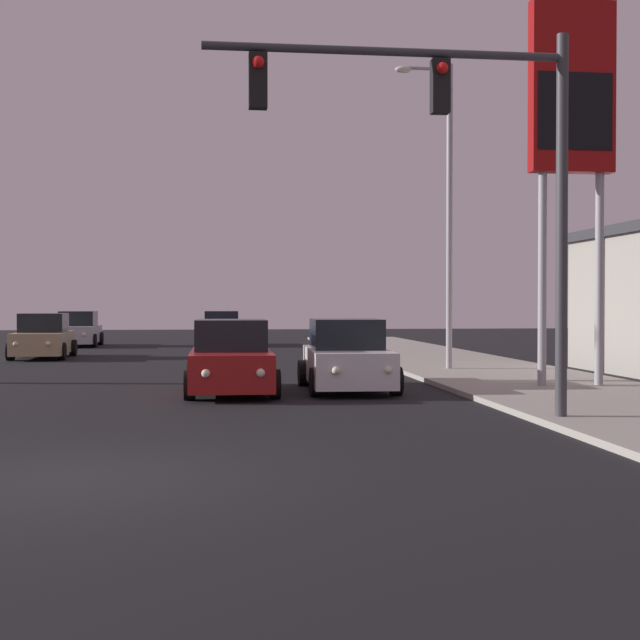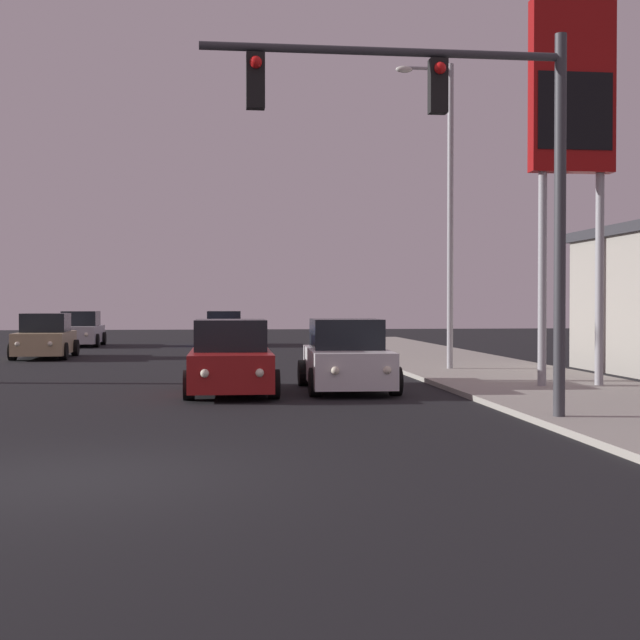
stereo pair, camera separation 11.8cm
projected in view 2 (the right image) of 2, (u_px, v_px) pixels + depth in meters
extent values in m
plane|color=black|center=(75.00, 478.00, 10.42)|extent=(120.00, 120.00, 0.00)
cube|color=#9E998E|center=(544.00, 386.00, 21.45)|extent=(5.00, 60.00, 0.12)
cube|color=tan|center=(45.00, 343.00, 33.33)|extent=(1.93, 4.26, 0.80)
cube|color=black|center=(46.00, 323.00, 33.47)|extent=(1.66, 2.05, 0.70)
cylinder|color=black|center=(13.00, 352.00, 31.94)|extent=(0.24, 0.64, 0.64)
cylinder|color=black|center=(64.00, 351.00, 32.15)|extent=(0.24, 0.64, 0.64)
cylinder|color=black|center=(28.00, 348.00, 34.53)|extent=(0.24, 0.64, 0.64)
cylinder|color=black|center=(75.00, 348.00, 34.73)|extent=(0.24, 0.64, 0.64)
sphere|color=#F2EACC|center=(17.00, 344.00, 31.16)|extent=(0.18, 0.18, 0.18)
sphere|color=#F2EACC|center=(50.00, 344.00, 31.29)|extent=(0.18, 0.18, 0.18)
cube|color=navy|center=(224.00, 334.00, 43.45)|extent=(1.94, 4.26, 0.80)
cube|color=black|center=(224.00, 318.00, 43.59)|extent=(1.67, 2.05, 0.70)
cylinder|color=black|center=(205.00, 340.00, 42.06)|extent=(0.24, 0.64, 0.64)
cylinder|color=black|center=(244.00, 340.00, 42.27)|extent=(0.24, 0.64, 0.64)
cylinder|color=black|center=(206.00, 338.00, 44.65)|extent=(0.24, 0.64, 0.64)
cylinder|color=black|center=(242.00, 338.00, 44.86)|extent=(0.24, 0.64, 0.64)
sphere|color=#F2EACC|center=(213.00, 334.00, 41.28)|extent=(0.18, 0.18, 0.18)
sphere|color=#F2EACC|center=(237.00, 334.00, 41.41)|extent=(0.18, 0.18, 0.18)
cube|color=silver|center=(347.00, 366.00, 20.95)|extent=(1.96, 4.27, 0.80)
cube|color=black|center=(346.00, 334.00, 21.08)|extent=(1.68, 2.06, 0.70)
cylinder|color=black|center=(315.00, 382.00, 19.55)|extent=(0.24, 0.64, 0.64)
cylinder|color=black|center=(395.00, 381.00, 19.76)|extent=(0.24, 0.64, 0.64)
cylinder|color=black|center=(303.00, 373.00, 22.14)|extent=(0.24, 0.64, 0.64)
cylinder|color=black|center=(375.00, 372.00, 22.35)|extent=(0.24, 0.64, 0.64)
sphere|color=#F2EACC|center=(335.00, 371.00, 18.77)|extent=(0.18, 0.18, 0.18)
sphere|color=#F2EACC|center=(387.00, 370.00, 18.90)|extent=(0.18, 0.18, 0.18)
cube|color=#B7B7BC|center=(81.00, 334.00, 42.63)|extent=(1.83, 4.21, 0.80)
cube|color=black|center=(81.00, 318.00, 42.76)|extent=(1.62, 2.01, 0.70)
cylinder|color=black|center=(57.00, 341.00, 41.23)|extent=(0.24, 0.64, 0.64)
cylinder|color=black|center=(96.00, 341.00, 41.44)|extent=(0.24, 0.64, 0.64)
cylinder|color=black|center=(66.00, 339.00, 43.82)|extent=(0.24, 0.64, 0.64)
cylinder|color=black|center=(103.00, 338.00, 44.03)|extent=(0.24, 0.64, 0.64)
sphere|color=#F2EACC|center=(61.00, 335.00, 40.46)|extent=(0.18, 0.18, 0.18)
sphere|color=#F2EACC|center=(86.00, 335.00, 40.58)|extent=(0.18, 0.18, 0.18)
cube|color=maroon|center=(231.00, 368.00, 20.21)|extent=(1.85, 4.22, 0.80)
cube|color=black|center=(231.00, 335.00, 20.35)|extent=(1.62, 2.02, 0.70)
cylinder|color=black|center=(189.00, 385.00, 18.82)|extent=(0.24, 0.64, 0.64)
cylinder|color=black|center=(274.00, 384.00, 19.03)|extent=(0.24, 0.64, 0.64)
cylinder|color=black|center=(192.00, 375.00, 21.41)|extent=(0.24, 0.64, 0.64)
cylinder|color=black|center=(267.00, 375.00, 21.61)|extent=(0.24, 0.64, 0.64)
sphere|color=#F2EACC|center=(205.00, 373.00, 18.04)|extent=(0.18, 0.18, 0.18)
sphere|color=#F2EACC|center=(260.00, 373.00, 18.17)|extent=(0.18, 0.18, 0.18)
cylinder|color=#38383D|center=(560.00, 226.00, 15.13)|extent=(0.20, 0.20, 6.50)
cylinder|color=#38383D|center=(384.00, 52.00, 14.72)|extent=(6.08, 0.14, 0.14)
cube|color=black|center=(438.00, 86.00, 14.84)|extent=(0.30, 0.24, 0.90)
sphere|color=red|center=(440.00, 68.00, 14.69)|extent=(0.20, 0.20, 0.20)
cube|color=black|center=(255.00, 81.00, 14.49)|extent=(0.30, 0.24, 0.90)
sphere|color=red|center=(256.00, 62.00, 14.34)|extent=(0.20, 0.20, 0.20)
cylinder|color=#99999E|center=(450.00, 217.00, 26.33)|extent=(0.18, 0.18, 9.00)
cylinder|color=#99999E|center=(427.00, 68.00, 26.17)|extent=(1.40, 0.10, 0.10)
ellipsoid|color=silver|center=(404.00, 69.00, 26.09)|extent=(0.50, 0.24, 0.20)
cylinder|color=#99999E|center=(542.00, 279.00, 20.81)|extent=(0.20, 0.20, 5.00)
cylinder|color=#99999E|center=(600.00, 279.00, 20.97)|extent=(0.20, 0.20, 5.00)
cube|color=#990C0C|center=(572.00, 87.00, 20.81)|extent=(2.00, 0.40, 4.00)
cube|color=black|center=(575.00, 111.00, 20.61)|extent=(1.80, 0.03, 1.80)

